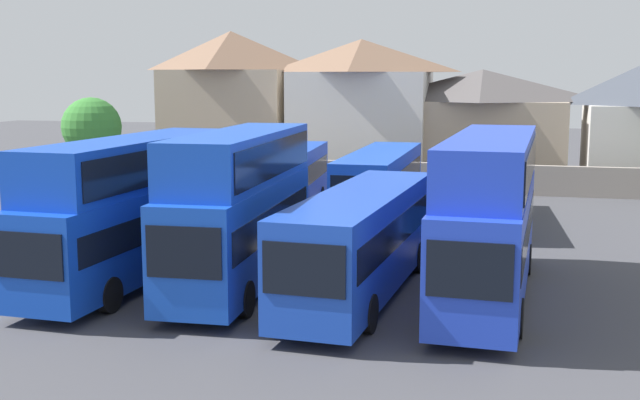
{
  "coord_description": "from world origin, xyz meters",
  "views": [
    {
      "loc": [
        6.73,
        -25.05,
        7.05
      ],
      "look_at": [
        0.0,
        3.0,
        2.56
      ],
      "focal_mm": 44.85,
      "sensor_mm": 36.0,
      "label": 1
    }
  ],
  "objects_px": {
    "bus_7": "(469,182)",
    "house_terrace_centre": "(361,108)",
    "bus_3": "(362,237)",
    "house_terrace_left": "(232,101)",
    "bus_5": "(288,178)",
    "house_terrace_right": "(481,124)",
    "tree_left_of_lot": "(92,127)",
    "bus_2": "(240,201)",
    "bus_6": "(380,181)",
    "bus_1": "(133,201)",
    "bus_4": "(490,208)"
  },
  "relations": [
    {
      "from": "house_terrace_right",
      "to": "tree_left_of_lot",
      "type": "bearing_deg",
      "value": -159.01
    },
    {
      "from": "house_terrace_centre",
      "to": "bus_4",
      "type": "bearing_deg",
      "value": -71.74
    },
    {
      "from": "bus_5",
      "to": "house_terrace_right",
      "type": "xyz_separation_m",
      "value": [
        8.88,
        16.46,
        1.86
      ]
    },
    {
      "from": "house_terrace_left",
      "to": "house_terrace_centre",
      "type": "relative_size",
      "value": 1.06
    },
    {
      "from": "house_terrace_right",
      "to": "tree_left_of_lot",
      "type": "xyz_separation_m",
      "value": [
        -23.79,
        -9.13,
        0.01
      ]
    },
    {
      "from": "bus_1",
      "to": "bus_6",
      "type": "height_order",
      "value": "bus_1"
    },
    {
      "from": "bus_6",
      "to": "house_terrace_left",
      "type": "distance_m",
      "value": 21.69
    },
    {
      "from": "bus_1",
      "to": "house_terrace_centre",
      "type": "relative_size",
      "value": 1.2
    },
    {
      "from": "bus_5",
      "to": "bus_6",
      "type": "distance_m",
      "value": 4.65
    },
    {
      "from": "bus_4",
      "to": "house_terrace_left",
      "type": "relative_size",
      "value": 1.17
    },
    {
      "from": "bus_1",
      "to": "bus_3",
      "type": "distance_m",
      "value": 8.03
    },
    {
      "from": "bus_1",
      "to": "bus_6",
      "type": "distance_m",
      "value": 15.33
    },
    {
      "from": "tree_left_of_lot",
      "to": "bus_4",
      "type": "bearing_deg",
      "value": -38.85
    },
    {
      "from": "bus_6",
      "to": "house_terrace_left",
      "type": "relative_size",
      "value": 1.17
    },
    {
      "from": "house_terrace_left",
      "to": "tree_left_of_lot",
      "type": "relative_size",
      "value": 1.79
    },
    {
      "from": "bus_3",
      "to": "bus_1",
      "type": "bearing_deg",
      "value": -86.64
    },
    {
      "from": "bus_5",
      "to": "bus_7",
      "type": "distance_m",
      "value": 8.98
    },
    {
      "from": "bus_2",
      "to": "bus_4",
      "type": "relative_size",
      "value": 0.88
    },
    {
      "from": "bus_7",
      "to": "house_terrace_centre",
      "type": "xyz_separation_m",
      "value": [
        -8.22,
        15.45,
        2.85
      ]
    },
    {
      "from": "bus_6",
      "to": "bus_7",
      "type": "height_order",
      "value": "bus_7"
    },
    {
      "from": "bus_4",
      "to": "tree_left_of_lot",
      "type": "xyz_separation_m",
      "value": [
        -25.19,
        20.29,
        0.9
      ]
    },
    {
      "from": "bus_5",
      "to": "house_terrace_left",
      "type": "relative_size",
      "value": 1.04
    },
    {
      "from": "bus_5",
      "to": "tree_left_of_lot",
      "type": "xyz_separation_m",
      "value": [
        -14.92,
        7.33,
        1.88
      ]
    },
    {
      "from": "bus_1",
      "to": "bus_5",
      "type": "height_order",
      "value": "bus_1"
    },
    {
      "from": "bus_3",
      "to": "house_terrace_centre",
      "type": "relative_size",
      "value": 1.24
    },
    {
      "from": "bus_5",
      "to": "bus_6",
      "type": "xyz_separation_m",
      "value": [
        4.63,
        0.41,
        -0.03
      ]
    },
    {
      "from": "bus_5",
      "to": "house_terrace_left",
      "type": "height_order",
      "value": "house_terrace_left"
    },
    {
      "from": "bus_1",
      "to": "bus_4",
      "type": "distance_m",
      "value": 11.97
    },
    {
      "from": "bus_1",
      "to": "bus_3",
      "type": "xyz_separation_m",
      "value": [
        7.99,
        -0.07,
        -0.85
      ]
    },
    {
      "from": "house_terrace_centre",
      "to": "tree_left_of_lot",
      "type": "bearing_deg",
      "value": -151.16
    },
    {
      "from": "bus_7",
      "to": "tree_left_of_lot",
      "type": "bearing_deg",
      "value": -109.03
    },
    {
      "from": "house_terrace_right",
      "to": "bus_3",
      "type": "bearing_deg",
      "value": -94.88
    },
    {
      "from": "bus_3",
      "to": "bus_7",
      "type": "relative_size",
      "value": 1.06
    },
    {
      "from": "house_terrace_right",
      "to": "tree_left_of_lot",
      "type": "relative_size",
      "value": 2.0
    },
    {
      "from": "bus_5",
      "to": "bus_7",
      "type": "height_order",
      "value": "bus_7"
    },
    {
      "from": "bus_2",
      "to": "house_terrace_left",
      "type": "distance_m",
      "value": 32.49
    },
    {
      "from": "bus_4",
      "to": "house_terrace_centre",
      "type": "xyz_separation_m",
      "value": [
        -9.54,
        28.91,
        1.92
      ]
    },
    {
      "from": "bus_3",
      "to": "house_terrace_left",
      "type": "bearing_deg",
      "value": -149.51
    },
    {
      "from": "bus_2",
      "to": "bus_6",
      "type": "bearing_deg",
      "value": 167.76
    },
    {
      "from": "bus_4",
      "to": "house_terrace_centre",
      "type": "distance_m",
      "value": 30.5
    },
    {
      "from": "bus_6",
      "to": "tree_left_of_lot",
      "type": "distance_m",
      "value": 20.82
    },
    {
      "from": "bus_2",
      "to": "bus_6",
      "type": "xyz_separation_m",
      "value": [
        2.45,
        13.88,
        -1.02
      ]
    },
    {
      "from": "bus_3",
      "to": "bus_5",
      "type": "distance_m",
      "value": 15.0
    },
    {
      "from": "house_terrace_left",
      "to": "bus_2",
      "type": "bearing_deg",
      "value": -69.81
    },
    {
      "from": "bus_5",
      "to": "bus_3",
      "type": "bearing_deg",
      "value": 20.27
    },
    {
      "from": "bus_1",
      "to": "bus_2",
      "type": "bearing_deg",
      "value": 93.71
    },
    {
      "from": "bus_2",
      "to": "bus_6",
      "type": "relative_size",
      "value": 0.87
    },
    {
      "from": "bus_7",
      "to": "bus_4",
      "type": "bearing_deg",
      "value": 2.51
    },
    {
      "from": "bus_4",
      "to": "bus_5",
      "type": "bearing_deg",
      "value": -138.78
    },
    {
      "from": "bus_7",
      "to": "house_terrace_left",
      "type": "xyz_separation_m",
      "value": [
        -17.98,
        16.44,
        3.22
      ]
    }
  ]
}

